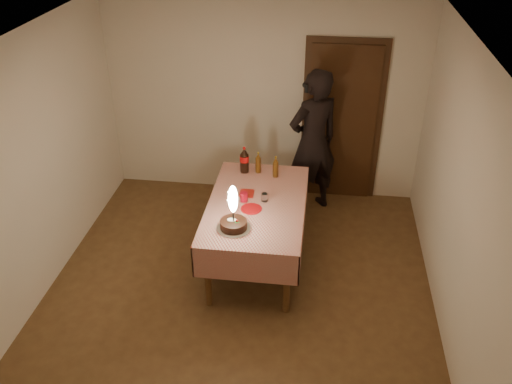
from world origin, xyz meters
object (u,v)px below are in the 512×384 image
photographer (313,142)px  dining_table (257,211)px  clear_cup (265,197)px  cola_bottle (244,160)px  birthday_cake (233,218)px  amber_bottle_left (258,163)px  red_cup (244,197)px  red_plate (251,209)px  amber_bottle_right (276,167)px

photographer → dining_table: bearing=-113.5°
clear_cup → cola_bottle: bearing=116.5°
birthday_cake → amber_bottle_left: size_ratio=1.89×
clear_cup → cola_bottle: 0.69m
clear_cup → photographer: 1.28m
cola_bottle → amber_bottle_left: 0.16m
photographer → clear_cup: bearing=-111.1°
cola_bottle → birthday_cake: bearing=-86.9°
birthday_cake → red_cup: size_ratio=4.81×
dining_table → red_plate: 0.18m
clear_cup → photographer: bearing=68.9°
red_cup → amber_bottle_right: size_ratio=0.39×
birthday_cake → clear_cup: birthday_cake is taller
red_plate → amber_bottle_right: (0.18, 0.72, 0.11)m
cola_bottle → amber_bottle_right: size_ratio=1.25×
clear_cup → cola_bottle: size_ratio=0.28×
amber_bottle_left → photographer: size_ratio=0.14×
red_cup → photographer: photographer is taller
dining_table → red_cup: bearing=172.8°
birthday_cake → cola_bottle: bearing=93.1°
amber_bottle_right → cola_bottle: bearing=169.9°
photographer → birthday_cake: bearing=-112.0°
dining_table → cola_bottle: (-0.23, 0.65, 0.26)m
red_plate → amber_bottle_right: bearing=76.0°
clear_cup → amber_bottle_right: (0.06, 0.54, 0.07)m
red_cup → cola_bottle: cola_bottle is taller
clear_cup → amber_bottle_left: (-0.15, 0.62, 0.07)m
amber_bottle_right → dining_table: bearing=-103.6°
amber_bottle_left → red_cup: bearing=-96.2°
dining_table → amber_bottle_right: amber_bottle_right is taller
birthday_cake → cola_bottle: (-0.06, 1.15, 0.03)m
amber_bottle_left → cola_bottle: bearing=-176.1°
cola_bottle → photographer: (0.76, 0.59, -0.01)m
cola_bottle → photographer: size_ratio=0.17×
birthday_cake → amber_bottle_left: 1.16m
red_cup → cola_bottle: bearing=97.9°
red_cup → clear_cup: size_ratio=1.11×
clear_cup → amber_bottle_left: size_ratio=0.35×
dining_table → clear_cup: (0.08, 0.04, 0.15)m
photographer → amber_bottle_right: bearing=-121.3°
amber_bottle_right → photographer: photographer is taller
dining_table → red_plate: bearing=-105.9°
amber_bottle_left → clear_cup: bearing=-76.8°
dining_table → photographer: size_ratio=0.92×
amber_bottle_right → amber_bottle_left: bearing=159.9°
amber_bottle_left → amber_bottle_right: 0.22m
amber_bottle_left → photographer: bearing=43.6°
birthday_cake → photographer: size_ratio=0.26×
red_plate → clear_cup: 0.21m
birthday_cake → clear_cup: (0.24, 0.54, -0.08)m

